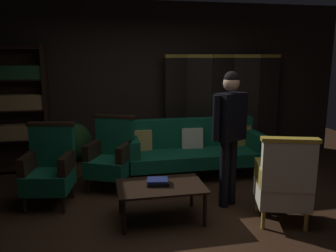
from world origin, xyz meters
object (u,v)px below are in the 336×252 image
at_px(folding_screen, 223,106).
at_px(book_black_cloth, 158,183).
at_px(potted_plant, 75,145).
at_px(armchair_gilt_accent, 284,182).
at_px(armchair_wing_left, 50,167).
at_px(coffee_table, 161,189).
at_px(bookshelf, 19,107).
at_px(velvet_couch, 194,147).
at_px(standing_figure, 230,127).
at_px(book_navy_cloth, 158,180).
at_px(armchair_wing_right, 111,155).

bearing_deg(folding_screen, book_black_cloth, -126.43).
bearing_deg(potted_plant, armchair_gilt_accent, -41.92).
height_order(armchair_gilt_accent, armchair_wing_left, same).
bearing_deg(coffee_table, bookshelf, 131.33).
distance_m(velvet_couch, coffee_table, 1.64).
height_order(folding_screen, standing_figure, folding_screen).
distance_m(book_black_cloth, book_navy_cloth, 0.03).
height_order(folding_screen, bookshelf, bookshelf).
xyz_separation_m(bookshelf, standing_figure, (2.81, -1.95, -0.05)).
distance_m(folding_screen, bookshelf, 3.45).
relative_size(bookshelf, book_navy_cloth, 8.66).
xyz_separation_m(folding_screen, potted_plant, (-2.60, -0.40, -0.50)).
xyz_separation_m(velvet_couch, armchair_wing_right, (-1.31, -0.31, 0.04)).
relative_size(velvet_couch, book_navy_cloth, 8.96).
xyz_separation_m(armchair_gilt_accent, armchair_wing_right, (-1.85, 1.49, 0.00)).
relative_size(coffee_table, potted_plant, 1.18).
bearing_deg(armchair_wing_left, folding_screen, 27.02).
relative_size(armchair_wing_left, book_black_cloth, 4.05).
distance_m(armchair_gilt_accent, book_black_cloth, 1.42).
height_order(coffee_table, book_black_cloth, book_black_cloth).
relative_size(potted_plant, book_navy_cloth, 3.58).
distance_m(velvet_couch, standing_figure, 1.34).
xyz_separation_m(bookshelf, book_navy_cloth, (1.87, -2.13, -0.60)).
height_order(armchair_wing_right, book_navy_cloth, armchair_wing_right).
bearing_deg(armchair_wing_left, coffee_table, -28.88).
height_order(velvet_couch, coffee_table, velvet_couch).
xyz_separation_m(folding_screen, armchair_wing_right, (-2.06, -1.05, -0.50)).
distance_m(bookshelf, book_black_cloth, 2.91).
bearing_deg(book_black_cloth, bookshelf, 131.36).
bearing_deg(armchair_gilt_accent, standing_figure, 126.08).
bearing_deg(book_navy_cloth, armchair_gilt_accent, -16.54).
xyz_separation_m(bookshelf, book_black_cloth, (1.87, -2.13, -0.63)).
distance_m(folding_screen, armchair_gilt_accent, 2.60).
bearing_deg(book_black_cloth, standing_figure, 11.09).
height_order(standing_figure, book_navy_cloth, standing_figure).
height_order(folding_screen, book_black_cloth, folding_screen).
height_order(coffee_table, armchair_gilt_accent, armchair_gilt_accent).
relative_size(coffee_table, armchair_wing_left, 0.96).
bearing_deg(armchair_wing_left, standing_figure, -12.72).
xyz_separation_m(armchair_wing_left, standing_figure, (2.21, -0.50, 0.54)).
distance_m(coffee_table, potted_plant, 2.07).
xyz_separation_m(velvet_couch, coffee_table, (-0.80, -1.43, -0.08)).
bearing_deg(book_black_cloth, velvet_couch, 59.29).
xyz_separation_m(potted_plant, book_navy_cloth, (1.02, -1.74, -0.02)).
bearing_deg(armchair_gilt_accent, book_navy_cloth, 163.46).
relative_size(armchair_wing_left, standing_figure, 0.61).
distance_m(velvet_couch, potted_plant, 1.88).
relative_size(velvet_couch, armchair_wing_left, 2.04).
distance_m(bookshelf, standing_figure, 3.42).
bearing_deg(armchair_wing_left, book_black_cloth, -28.17).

